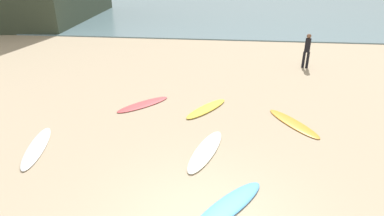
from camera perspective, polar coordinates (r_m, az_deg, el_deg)
ocean_water at (r=43.29m, az=6.59°, el=17.48°), size 120.00×40.00×0.08m
surfboard_0 at (r=12.51m, az=-8.67°, el=0.66°), size 1.93×2.08×0.06m
surfboard_1 at (r=11.44m, az=17.56°, el=-2.57°), size 1.71×2.34×0.06m
surfboard_2 at (r=9.37m, az=2.45°, el=-7.57°), size 1.18×2.54×0.08m
surfboard_3 at (r=11.99m, az=2.60°, el=-0.08°), size 1.66×2.21×0.09m
surfboard_4 at (r=7.50m, az=6.36°, el=-17.05°), size 1.90×2.23×0.07m
surfboard_5 at (r=10.58m, az=-25.91°, el=-6.28°), size 1.15×2.52×0.07m
beachgoer_near at (r=17.77m, az=19.82°, el=9.85°), size 0.34×0.32×1.77m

